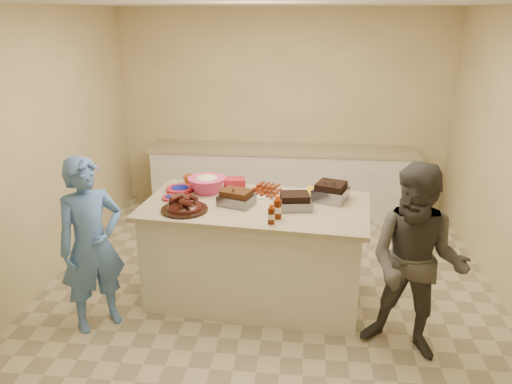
# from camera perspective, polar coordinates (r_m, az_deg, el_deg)

# --- Properties ---
(room) EXTENTS (4.50, 5.00, 2.70)m
(room) POSITION_cam_1_polar(r_m,az_deg,el_deg) (5.08, 1.40, -11.25)
(room) COLOR beige
(room) RESTS_ON ground
(back_counter) EXTENTS (3.60, 0.64, 0.90)m
(back_counter) POSITION_cam_1_polar(r_m,az_deg,el_deg) (6.90, 2.88, 1.46)
(back_counter) COLOR silver
(back_counter) RESTS_ON ground
(island) EXTENTS (2.14, 1.27, 0.97)m
(island) POSITION_cam_1_polar(r_m,az_deg,el_deg) (5.00, -0.06, -11.81)
(island) COLOR silver
(island) RESTS_ON ground
(rib_platter) EXTENTS (0.46, 0.46, 0.17)m
(rib_platter) POSITION_cam_1_polar(r_m,az_deg,el_deg) (4.46, -8.16, -2.11)
(rib_platter) COLOR #40120D
(rib_platter) RESTS_ON island
(pulled_pork_tray) EXTENTS (0.36, 0.31, 0.09)m
(pulled_pork_tray) POSITION_cam_1_polar(r_m,az_deg,el_deg) (4.55, -2.24, -1.47)
(pulled_pork_tray) COLOR #47230F
(pulled_pork_tray) RESTS_ON island
(brisket_tray) EXTENTS (0.32, 0.28, 0.09)m
(brisket_tray) POSITION_cam_1_polar(r_m,az_deg,el_deg) (4.48, 4.43, -1.87)
(brisket_tray) COLOR black
(brisket_tray) RESTS_ON island
(roasting_pan) EXTENTS (0.37, 0.37, 0.12)m
(roasting_pan) POSITION_cam_1_polar(r_m,az_deg,el_deg) (4.72, 8.49, -0.91)
(roasting_pan) COLOR gray
(roasting_pan) RESTS_ON island
(coleslaw_bowl) EXTENTS (0.40, 0.40, 0.25)m
(coleslaw_bowl) POSITION_cam_1_polar(r_m,az_deg,el_deg) (4.89, -5.61, -0.00)
(coleslaw_bowl) COLOR #CD3368
(coleslaw_bowl) RESTS_ON island
(sausage_plate) EXTENTS (0.43, 0.43, 0.05)m
(sausage_plate) POSITION_cam_1_polar(r_m,az_deg,el_deg) (4.81, 1.29, -0.27)
(sausage_plate) COLOR silver
(sausage_plate) RESTS_ON island
(mac_cheese_dish) EXTENTS (0.37, 0.31, 0.09)m
(mac_cheese_dish) POSITION_cam_1_polar(r_m,az_deg,el_deg) (4.73, 7.36, -0.78)
(mac_cheese_dish) COLOR gold
(mac_cheese_dish) RESTS_ON island
(bbq_bottle_a) EXTENTS (0.06, 0.06, 0.17)m
(bbq_bottle_a) POSITION_cam_1_polar(r_m,az_deg,el_deg) (4.15, 1.74, -3.65)
(bbq_bottle_a) COLOR #441303
(bbq_bottle_a) RESTS_ON island
(bbq_bottle_b) EXTENTS (0.08, 0.08, 0.21)m
(bbq_bottle_b) POSITION_cam_1_polar(r_m,az_deg,el_deg) (4.26, 2.45, -3.02)
(bbq_bottle_b) COLOR #441303
(bbq_bottle_b) RESTS_ON island
(mustard_bottle) EXTENTS (0.04, 0.04, 0.11)m
(mustard_bottle) POSITION_cam_1_polar(r_m,az_deg,el_deg) (4.67, -2.63, -0.91)
(mustard_bottle) COLOR #EAB700
(mustard_bottle) RESTS_ON island
(sauce_bowl) EXTENTS (0.14, 0.05, 0.13)m
(sauce_bowl) POSITION_cam_1_polar(r_m,az_deg,el_deg) (4.80, -0.45, -0.32)
(sauce_bowl) COLOR silver
(sauce_bowl) RESTS_ON island
(plate_stack_large) EXTENTS (0.30, 0.30, 0.03)m
(plate_stack_large) POSITION_cam_1_polar(r_m,az_deg,el_deg) (4.96, -8.66, 0.13)
(plate_stack_large) COLOR maroon
(plate_stack_large) RESTS_ON island
(plate_stack_small) EXTENTS (0.19, 0.19, 0.02)m
(plate_stack_small) POSITION_cam_1_polar(r_m,az_deg,el_deg) (4.76, -9.68, -0.80)
(plate_stack_small) COLOR maroon
(plate_stack_small) RESTS_ON island
(plastic_cup) EXTENTS (0.12, 0.11, 0.11)m
(plastic_cup) POSITION_cam_1_polar(r_m,az_deg,el_deg) (5.13, -7.71, 0.85)
(plastic_cup) COLOR #9D571C
(plastic_cup) RESTS_ON island
(basket_stack) EXTENTS (0.23, 0.20, 0.10)m
(basket_stack) POSITION_cam_1_polar(r_m,az_deg,el_deg) (4.98, -2.48, 0.44)
(basket_stack) COLOR maroon
(basket_stack) RESTS_ON island
(guest_blue) EXTENTS (1.46, 1.52, 0.37)m
(guest_blue) POSITION_cam_1_polar(r_m,az_deg,el_deg) (4.83, -17.26, -14.08)
(guest_blue) COLOR #4B77BF
(guest_blue) RESTS_ON ground
(guest_gray) EXTENTS (1.33, 1.77, 0.61)m
(guest_gray) POSITION_cam_1_polar(r_m,az_deg,el_deg) (4.49, 16.73, -16.91)
(guest_gray) COLOR #4B4943
(guest_gray) RESTS_ON ground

